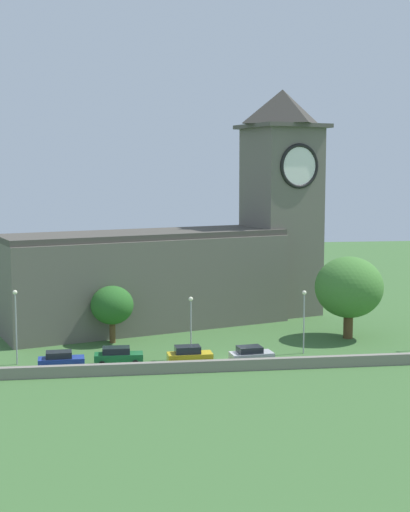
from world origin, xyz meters
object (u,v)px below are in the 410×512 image
Objects in this scene: car_blue at (61,360)px; car_green at (118,356)px; streetlamp_west_end at (16,315)px; tree_by_tower at (112,305)px; car_silver at (251,355)px; streetlamp_west_mid at (191,317)px; streetlamp_central at (304,311)px; tree_churchyard at (349,287)px; church at (194,252)px; car_yellow at (189,356)px.

car_green is (5.38, 0.73, 0.03)m from car_blue.
car_green is at bearing -8.28° from streetlamp_west_end.
car_silver is at bearing -38.39° from tree_by_tower.
streetlamp_central is at bearing 2.00° from streetlamp_west_mid.
streetlamp_west_end is 16.90m from streetlamp_west_mid.
streetlamp_west_end is at bearing -179.70° from streetlamp_west_mid.
car_silver is at bearing -144.54° from tree_churchyard.
streetlamp_west_end is (-4.26, 2.13, 3.98)m from car_blue.
car_blue is 0.48× the size of tree_churchyard.
car_green is 0.75× the size of streetlamp_west_mid.
church reaches higher than streetlamp_central.
streetlamp_west_end is (-16.41, 2.56, 3.87)m from car_yellow.
car_green is at bearing 174.50° from car_silver.
streetlamp_west_end reaches higher than car_blue.
tree_by_tower is at bearing 124.65° from car_yellow.
car_blue is 12.16m from car_yellow.
car_blue is 24.66m from streetlamp_central.
car_green is 19.29m from streetlamp_central.
car_green is at bearing -168.37° from streetlamp_west_mid.
streetlamp_central is 20.63m from tree_by_tower.
church is 8.84× the size of car_green.
streetlamp_west_end is at bearing 153.44° from car_blue.
streetlamp_west_mid reaches higher than car_green.
car_green is 1.08× the size of car_silver.
car_green is 27.26m from tree_churchyard.
car_silver is at bearing -6.70° from streetlamp_west_end.
church is at bearing 44.95° from tree_by_tower.
tree_by_tower reaches higher than car_green.
car_green reaches higher than car_blue.
car_yellow is 17.06m from streetlamp_west_end.
streetlamp_west_mid is at bearing 0.30° from streetlamp_west_end.
streetlamp_west_end is 1.16× the size of tree_by_tower.
streetlamp_central is at bearing -62.37° from church.
streetlamp_central is (24.26, 2.62, 3.54)m from car_blue.
car_yellow is at bearing 179.33° from car_silver.
church is at bearing 144.27° from tree_churchyard.
car_green is at bearing 170.27° from car_yellow.
tree_by_tower is (-13.19, 10.45, 3.27)m from car_silver.
streetlamp_west_end is (-22.43, 2.63, 3.98)m from car_silver.
streetlamp_west_mid is at bearing 11.63° from car_green.
streetlamp_central is 0.71× the size of tree_churchyard.
car_green is 9.78m from tree_by_tower.
car_blue is at bearing -173.83° from streetlamp_central.
car_silver is 0.47× the size of tree_churchyard.
car_blue is at bearing -164.42° from tree_churchyard.
car_blue is (-15.13, -20.08, -7.86)m from church.
car_green is at bearing -87.47° from tree_by_tower.
streetlamp_west_end reaches higher than streetlamp_central.
car_blue is 32.56m from tree_churchyard.
streetlamp_west_mid is (-5.54, 2.72, 3.37)m from car_silver.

